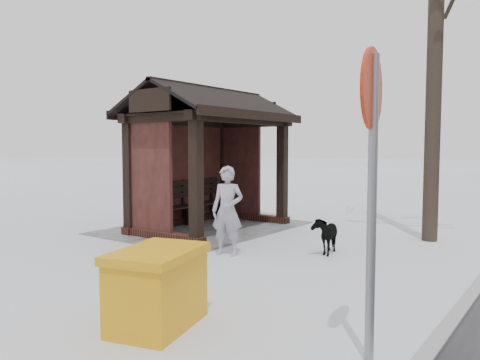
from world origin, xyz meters
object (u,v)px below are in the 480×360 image
at_px(pedestrian, 227,211).
at_px(road_sign, 371,141).
at_px(dog, 325,234).
at_px(grit_bin, 157,287).
at_px(bus_shelter, 205,130).

xyz_separation_m(pedestrian, road_sign, (2.37, 3.32, 1.11)).
bearing_deg(dog, grit_bin, -103.43).
relative_size(bus_shelter, pedestrian, 2.42).
bearing_deg(grit_bin, pedestrian, -170.45).
bearing_deg(dog, bus_shelter, 153.75).
height_order(grit_bin, road_sign, road_sign).
distance_m(bus_shelter, pedestrian, 2.97).
bearing_deg(pedestrian, bus_shelter, 121.87).
relative_size(dog, road_sign, 0.29).
bearing_deg(grit_bin, bus_shelter, -159.93).
bearing_deg(pedestrian, grit_bin, -81.51).
bearing_deg(road_sign, bus_shelter, -135.58).
xyz_separation_m(pedestrian, dog, (-1.08, 1.26, -0.42)).
height_order(pedestrian, grit_bin, pedestrian).
bearing_deg(grit_bin, road_sign, 89.03).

